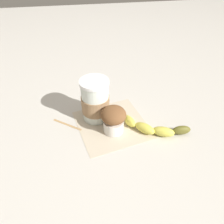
# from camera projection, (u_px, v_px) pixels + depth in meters

# --- Properties ---
(ground_plane) EXTENTS (3.00, 3.00, 0.00)m
(ground_plane) POSITION_uv_depth(u_px,v_px,m) (112.00, 125.00, 0.71)
(ground_plane) COLOR beige
(paper_napkin) EXTENTS (0.26, 0.26, 0.00)m
(paper_napkin) POSITION_uv_depth(u_px,v_px,m) (112.00, 124.00, 0.71)
(paper_napkin) COLOR beige
(paper_napkin) RESTS_ON ground_plane
(coffee_cup) EXTENTS (0.09, 0.09, 0.14)m
(coffee_cup) POSITION_uv_depth(u_px,v_px,m) (95.00, 101.00, 0.70)
(coffee_cup) COLOR silver
(coffee_cup) RESTS_ON paper_napkin
(muffin) EXTENTS (0.08, 0.08, 0.09)m
(muffin) POSITION_uv_depth(u_px,v_px,m) (113.00, 119.00, 0.66)
(muffin) COLOR white
(muffin) RESTS_ON paper_napkin
(banana) EXTENTS (0.20, 0.12, 0.03)m
(banana) POSITION_uv_depth(u_px,v_px,m) (154.00, 128.00, 0.68)
(banana) COLOR #D6CC4C
(banana) RESTS_ON paper_napkin
(wooden_stirrer) EXTENTS (0.09, 0.07, 0.00)m
(wooden_stirrer) POSITION_uv_depth(u_px,v_px,m) (67.00, 125.00, 0.71)
(wooden_stirrer) COLOR tan
(wooden_stirrer) RESTS_ON ground_plane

